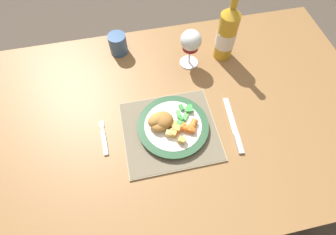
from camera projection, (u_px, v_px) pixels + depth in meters
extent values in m
plane|color=#4C4238|center=(164.00, 182.00, 1.52)|extent=(6.00, 6.00, 0.00)
cube|color=olive|center=(161.00, 119.00, 0.90)|extent=(1.49, 0.86, 0.04)
cube|color=olive|center=(15.00, 118.00, 1.33)|extent=(0.06, 0.06, 0.70)
cube|color=olive|center=(269.00, 74.00, 1.48)|extent=(0.06, 0.06, 0.70)
cube|color=gray|center=(170.00, 131.00, 0.85)|extent=(0.30, 0.28, 0.01)
cube|color=#6B604A|center=(170.00, 131.00, 0.85)|extent=(0.30, 0.27, 0.00)
cylinder|color=silver|center=(173.00, 127.00, 0.85)|extent=(0.19, 0.19, 0.01)
cylinder|color=#2D5638|center=(173.00, 126.00, 0.84)|extent=(0.23, 0.23, 0.01)
cylinder|color=silver|center=(173.00, 125.00, 0.84)|extent=(0.18, 0.18, 0.00)
ellipsoid|color=#B77F3D|center=(157.00, 120.00, 0.82)|extent=(0.07, 0.07, 0.04)
ellipsoid|color=#B77F3D|center=(159.00, 125.00, 0.82)|extent=(0.06, 0.05, 0.03)
ellipsoid|color=#A87033|center=(162.00, 120.00, 0.82)|extent=(0.08, 0.07, 0.04)
cube|color=#4CA84C|center=(185.00, 117.00, 0.85)|extent=(0.03, 0.03, 0.01)
cube|color=#338438|center=(181.00, 106.00, 0.87)|extent=(0.02, 0.02, 0.01)
cube|color=green|center=(187.00, 109.00, 0.86)|extent=(0.01, 0.02, 0.01)
cube|color=green|center=(190.00, 108.00, 0.86)|extent=(0.02, 0.03, 0.01)
cube|color=#4CA84C|center=(179.00, 114.00, 0.86)|extent=(0.01, 0.02, 0.01)
cube|color=green|center=(179.00, 123.00, 0.84)|extent=(0.03, 0.02, 0.01)
cube|color=#338438|center=(170.00, 120.00, 0.84)|extent=(0.03, 0.02, 0.01)
cube|color=#338438|center=(181.00, 118.00, 0.84)|extent=(0.02, 0.02, 0.01)
cylinder|color=orange|center=(190.00, 127.00, 0.82)|extent=(0.03, 0.03, 0.02)
cylinder|color=orange|center=(192.00, 126.00, 0.83)|extent=(0.05, 0.05, 0.02)
cylinder|color=orange|center=(189.00, 129.00, 0.82)|extent=(0.04, 0.03, 0.02)
cylinder|color=orange|center=(180.00, 129.00, 0.82)|extent=(0.05, 0.04, 0.02)
cylinder|color=orange|center=(190.00, 130.00, 0.82)|extent=(0.04, 0.03, 0.02)
cube|color=silver|center=(105.00, 143.00, 0.83)|extent=(0.02, 0.09, 0.01)
cube|color=silver|center=(102.00, 129.00, 0.86)|extent=(0.01, 0.02, 0.01)
cube|color=silver|center=(103.00, 124.00, 0.87)|extent=(0.00, 0.02, 0.00)
cube|color=silver|center=(102.00, 124.00, 0.87)|extent=(0.00, 0.02, 0.00)
cube|color=silver|center=(101.00, 124.00, 0.87)|extent=(0.00, 0.02, 0.00)
cube|color=silver|center=(100.00, 124.00, 0.87)|extent=(0.00, 0.02, 0.00)
cube|color=silver|center=(230.00, 116.00, 0.88)|extent=(0.03, 0.14, 0.00)
cube|color=#B2B2B7|center=(239.00, 144.00, 0.83)|extent=(0.02, 0.07, 0.01)
cylinder|color=silver|center=(189.00, 62.00, 1.01)|extent=(0.07, 0.07, 0.00)
cylinder|color=silver|center=(189.00, 55.00, 0.97)|extent=(0.01, 0.01, 0.07)
ellipsoid|color=silver|center=(191.00, 40.00, 0.91)|extent=(0.08, 0.08, 0.07)
cylinder|color=maroon|center=(191.00, 45.00, 0.93)|extent=(0.06, 0.06, 0.03)
cylinder|color=gold|center=(226.00, 36.00, 0.95)|extent=(0.07, 0.07, 0.18)
cone|color=gold|center=(232.00, 11.00, 0.86)|extent=(0.07, 0.07, 0.03)
cylinder|color=white|center=(226.00, 38.00, 0.96)|extent=(0.07, 0.07, 0.06)
cube|color=gold|center=(176.00, 129.00, 0.82)|extent=(0.03, 0.03, 0.02)
cube|color=gold|center=(173.00, 133.00, 0.81)|extent=(0.03, 0.03, 0.02)
cube|color=#E5BC66|center=(169.00, 134.00, 0.81)|extent=(0.03, 0.02, 0.02)
cube|color=gold|center=(182.00, 140.00, 0.80)|extent=(0.03, 0.03, 0.02)
cube|color=gold|center=(174.00, 125.00, 0.83)|extent=(0.02, 0.02, 0.02)
cylinder|color=#385684|center=(118.00, 44.00, 1.00)|extent=(0.07, 0.07, 0.08)
cylinder|color=#1E2F48|center=(116.00, 37.00, 0.97)|extent=(0.06, 0.06, 0.01)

